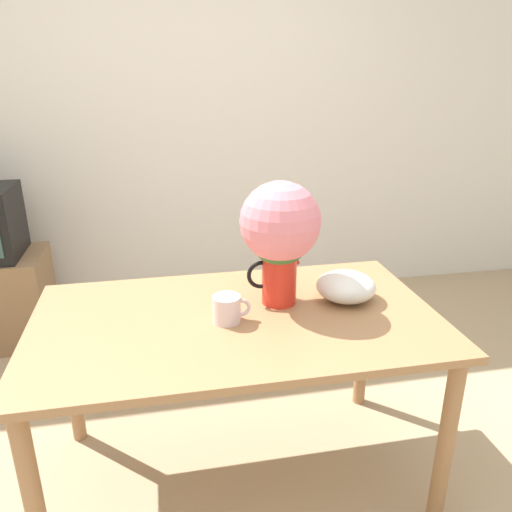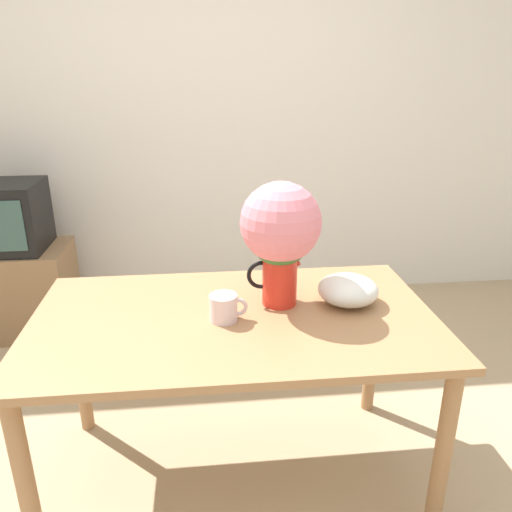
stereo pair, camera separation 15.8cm
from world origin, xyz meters
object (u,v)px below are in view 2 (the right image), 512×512
Objects in this scene: flower_vase at (280,232)px; coffee_mug at (224,308)px; tv_set at (7,217)px; white_bowl at (348,290)px.

flower_vase is 0.35m from coffee_mug.
coffee_mug is (-0.22, -0.12, -0.24)m from flower_vase.
flower_vase is 1.15× the size of tv_set.
tv_set is (-1.47, 1.31, -0.28)m from flower_vase.
tv_set is (-1.25, 1.43, -0.03)m from coffee_mug.
coffee_mug is 0.49m from white_bowl.
tv_set is at bearing 142.41° from white_bowl.
flower_vase is 2.05× the size of white_bowl.
tv_set is (-1.74, 1.34, -0.04)m from white_bowl.
white_bowl is at bearing -5.62° from flower_vase.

